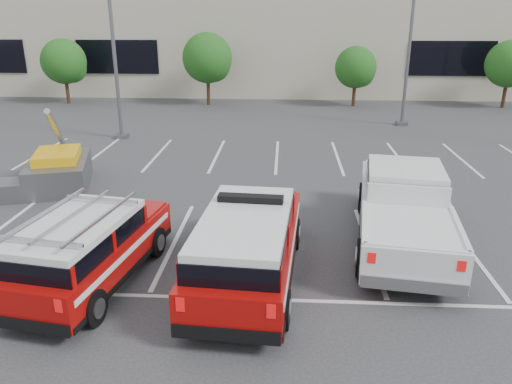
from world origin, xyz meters
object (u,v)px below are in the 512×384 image
Objects in this scene: fire_chief_suv at (248,250)px; white_pickup at (403,215)px; convention_building at (285,29)px; tree_mid_left at (209,60)px; tree_mid_right at (357,69)px; light_pole_left at (112,32)px; light_pole_mid at (411,30)px; ladder_suv at (89,254)px; tree_right at (510,66)px; utility_rig at (56,171)px; tree_left at (65,63)px.

white_pickup reaches higher than fire_chief_suv.
convention_building is 12.38× the size of tree_mid_left.
white_pickup is (-1.43, -21.63, -1.69)m from tree_mid_right.
light_pole_mid is (15.00, 4.00, 0.00)m from light_pole_left.
light_pole_mid is at bearing 67.96° from ladder_suv.
tree_right is 1.10× the size of utility_rig.
tree_left is 10.00m from tree_mid_left.
white_pickup is (-3.34, -15.59, -4.37)m from light_pole_mid.
tree_left is at bearing -146.95° from convention_building.
ladder_suv is at bearing -88.28° from tree_mid_left.
tree_mid_left is at bearing 0.00° from tree_left.
tree_right is (14.91, -9.82, -1.95)m from convention_building.
tree_mid_left is at bearing 180.00° from tree_mid_right.
white_pickup is 12.34m from utility_rig.
tree_mid_left is at bearing 153.08° from light_pole_mid.
light_pole_mid reaches higher than tree_left.
tree_mid_right is at bearing 37.50° from light_pole_left.
tree_mid_right is 0.39× the size of light_pole_left.
convention_building is 21.49m from light_pole_left.
light_pole_left is at bearing 143.55° from white_pickup.
ladder_suv is 7.77m from utility_rig.
light_pole_mid is (1.91, -6.05, 2.68)m from tree_mid_right.
light_pole_left is at bearing -165.07° from light_pole_mid.
tree_left is 28.58m from white_pickup.
tree_left is 19.07m from utility_rig.
utility_rig is (-15.02, -11.61, -4.58)m from light_pole_mid.
light_pole_mid reaches higher than tree_mid_left.
fire_chief_suv is at bearing -59.10° from tree_left.
tree_right is 25.30m from light_pole_left.
fire_chief_suv is 1.47× the size of utility_rig.
light_pole_left is at bearing -142.50° from tree_mid_right.
utility_rig is (-23.11, -17.65, -2.17)m from tree_right.
convention_building is 11.19m from tree_mid_left.
tree_mid_left is at bearing 104.69° from fire_chief_suv.
tree_left is 22.86m from light_pole_mid.
white_pickup is at bearing 28.78° from ladder_suv.
convention_building is at bearing 67.61° from light_pole_left.
tree_left is 30.00m from tree_right.
convention_building reaches higher than utility_rig.
white_pickup is at bearing -117.86° from tree_right.
white_pickup reaches higher than ladder_suv.
tree_right is (20.00, -0.00, -0.27)m from tree_mid_left.
convention_building reaches higher than fire_chief_suv.
tree_mid_left is at bearing 72.90° from light_pole_left.
tree_mid_left is 0.82× the size of fire_chief_suv.
fire_chief_suv is (-0.66, -33.93, -3.89)m from convention_building.
white_pickup is (11.66, -11.59, -4.37)m from light_pole_left.
tree_mid_left is (-5.09, -9.82, -1.68)m from convention_building.
white_pickup is at bearing -93.79° from tree_mid_right.
tree_right is 29.16m from utility_rig.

